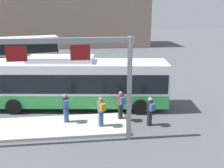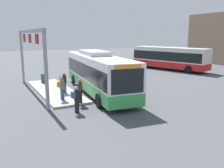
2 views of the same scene
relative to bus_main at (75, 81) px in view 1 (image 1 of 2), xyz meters
The scene contains 10 objects.
ground_plane 1.81m from the bus_main, ahead, with size 120.00×120.00×0.00m, color #4C4F54.
platform_curb 4.14m from the bus_main, 124.21° to the right, with size 10.00×2.80×0.16m, color #B2ADA3.
bus_main is the anchor object (origin of this frame).
bus_background_left 16.54m from the bus_main, 117.84° to the left, with size 11.34×5.24×3.10m.
person_boarding 5.43m from the bus_main, 39.26° to the right, with size 0.46×0.59×1.67m.
person_waiting_near 3.75m from the bus_main, 44.72° to the right, with size 0.45×0.59×1.67m.
person_waiting_mid 3.82m from the bus_main, 68.24° to the right, with size 0.49×0.60×1.67m.
person_waiting_far 2.87m from the bus_main, 101.27° to the right, with size 0.42×0.58×1.67m.
platform_sign_gantry 5.76m from the bus_main, 117.03° to the right, with size 10.65×0.24×5.20m.
station_building 29.76m from the bus_main, 93.11° to the left, with size 26.97×8.00×8.38m, color gray.
Camera 1 is at (0.34, -16.94, 6.52)m, focal length 42.78 mm.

